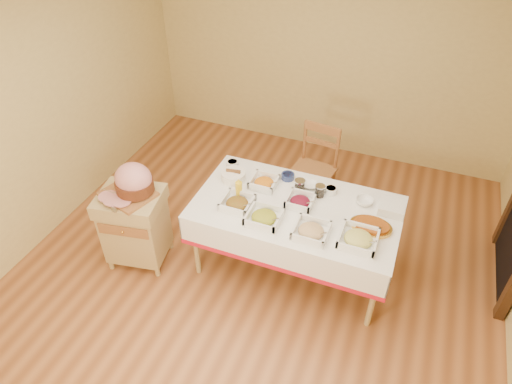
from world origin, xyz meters
TOP-DOWN VIEW (x-y plane):
  - room_shell at (0.00, 0.00)m, footprint 5.00×5.00m
  - dining_table at (0.30, 0.30)m, footprint 1.82×1.02m
  - butcher_cart at (-1.14, -0.16)m, footprint 0.65×0.57m
  - dining_chair at (0.21, 1.25)m, footprint 0.50×0.48m
  - ham_on_board at (-1.09, -0.12)m, footprint 0.48×0.45m
  - serving_dish_a at (-0.19, 0.11)m, footprint 0.27×0.26m
  - serving_dish_b at (0.10, 0.03)m, footprint 0.29×0.29m
  - serving_dish_c at (0.52, 0.01)m, footprint 0.28×0.28m
  - serving_dish_d at (0.90, 0.06)m, footprint 0.31×0.31m
  - serving_dish_e at (-0.08, 0.48)m, footprint 0.25×0.24m
  - serving_dish_f at (0.32, 0.34)m, footprint 0.25×0.23m
  - small_bowl_left at (-0.48, 0.66)m, footprint 0.12×0.12m
  - small_bowl_mid at (0.10, 0.66)m, footprint 0.13×0.13m
  - small_bowl_right at (0.53, 0.60)m, footprint 0.11×0.11m
  - bowl_white_imported at (0.33, 0.62)m, footprint 0.16×0.16m
  - bowl_small_imported at (0.85, 0.56)m, footprint 0.20×0.20m
  - preserve_jar_left at (0.26, 0.52)m, footprint 0.10×0.10m
  - preserve_jar_right at (0.45, 0.52)m, footprint 0.09×0.09m
  - mustard_bottle at (-0.23, 0.25)m, footprint 0.06×0.06m
  - bread_basket at (-0.38, 0.46)m, footprint 0.23×0.23m
  - plate_stack at (1.09, 0.55)m, footprint 0.22×0.22m
  - brass_platter at (0.96, 0.26)m, footprint 0.36×0.26m

SIDE VIEW (x-z plane):
  - butcher_cart at x=-1.14m, z-range 0.05..0.86m
  - dining_chair at x=0.21m, z-range 0.01..0.99m
  - dining_table at x=0.30m, z-range 0.22..0.98m
  - bowl_white_imported at x=0.33m, z-range 0.76..0.80m
  - brass_platter at x=0.96m, z-range 0.76..0.80m
  - bowl_small_imported at x=0.85m, z-range 0.76..0.81m
  - small_bowl_mid at x=0.10m, z-range 0.76..0.82m
  - small_bowl_left at x=-0.48m, z-range 0.76..0.82m
  - small_bowl_right at x=0.53m, z-range 0.76..0.82m
  - serving_dish_f at x=0.32m, z-range 0.74..0.85m
  - serving_dish_e at x=-0.08m, z-range 0.74..0.86m
  - serving_dish_a at x=-0.19m, z-range 0.74..0.86m
  - serving_dish_c at x=0.52m, z-range 0.74..0.85m
  - serving_dish_b at x=0.10m, z-range 0.74..0.86m
  - serving_dish_d at x=0.90m, z-range 0.74..0.86m
  - plate_stack at x=1.09m, z-range 0.76..0.84m
  - bread_basket at x=-0.38m, z-range 0.75..0.86m
  - preserve_jar_right at x=0.45m, z-range 0.75..0.87m
  - preserve_jar_left at x=0.26m, z-range 0.75..0.88m
  - mustard_bottle at x=-0.23m, z-range 0.75..0.94m
  - ham_on_board at x=-1.09m, z-range 0.79..1.10m
  - room_shell at x=0.00m, z-range -1.20..3.80m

